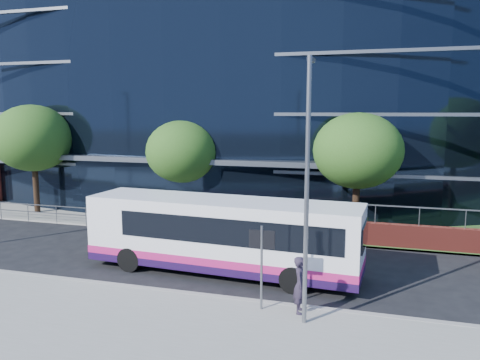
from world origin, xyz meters
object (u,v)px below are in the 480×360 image
(tree_far_c, at_px, (358,151))
(pedestrian, at_px, (300,285))
(streetlight_east, at_px, (307,185))
(tree_far_b, at_px, (182,152))
(tree_far_a, at_px, (33,138))
(street_sign, at_px, (262,250))
(city_bus, at_px, (224,235))

(tree_far_c, bearing_deg, pedestrian, -96.72)
(pedestrian, bearing_deg, streetlight_east, -162.79)
(tree_far_b, xyz_separation_m, pedestrian, (8.76, -11.01, -3.13))
(tree_far_a, bearing_deg, pedestrian, -29.25)
(tree_far_b, distance_m, streetlight_east, 14.74)
(tree_far_c, xyz_separation_m, pedestrian, (-1.24, -10.51, -3.46))
(tree_far_c, bearing_deg, tree_far_a, 180.00)
(street_sign, bearing_deg, streetlight_east, -21.36)
(tree_far_b, distance_m, tree_far_c, 10.02)
(tree_far_b, bearing_deg, pedestrian, -51.48)
(city_bus, bearing_deg, pedestrian, -38.06)
(street_sign, relative_size, tree_far_a, 0.40)
(pedestrian, bearing_deg, tree_far_a, 58.33)
(tree_far_b, bearing_deg, tree_far_c, -2.86)
(street_sign, xyz_separation_m, streetlight_east, (1.50, -0.59, 2.29))
(street_sign, height_order, streetlight_east, streetlight_east)
(tree_far_c, bearing_deg, streetlight_east, -95.11)
(street_sign, xyz_separation_m, tree_far_a, (-17.50, 10.59, 2.71))
(tree_far_b, distance_m, city_bus, 9.67)
(street_sign, bearing_deg, pedestrian, 3.73)
(tree_far_c, height_order, streetlight_east, streetlight_east)
(street_sign, distance_m, pedestrian, 1.66)
(tree_far_a, distance_m, pedestrian, 21.83)
(tree_far_a, xyz_separation_m, city_bus, (15.13, -7.28, -3.24))
(streetlight_east, bearing_deg, tree_far_c, 84.89)
(street_sign, distance_m, tree_far_a, 20.63)
(street_sign, bearing_deg, tree_far_c, 76.71)
(streetlight_east, relative_size, city_bus, 0.70)
(streetlight_east, bearing_deg, tree_far_a, 149.54)
(street_sign, distance_m, city_bus, 4.11)
(tree_far_a, bearing_deg, street_sign, -31.17)
(tree_far_a, height_order, streetlight_east, streetlight_east)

